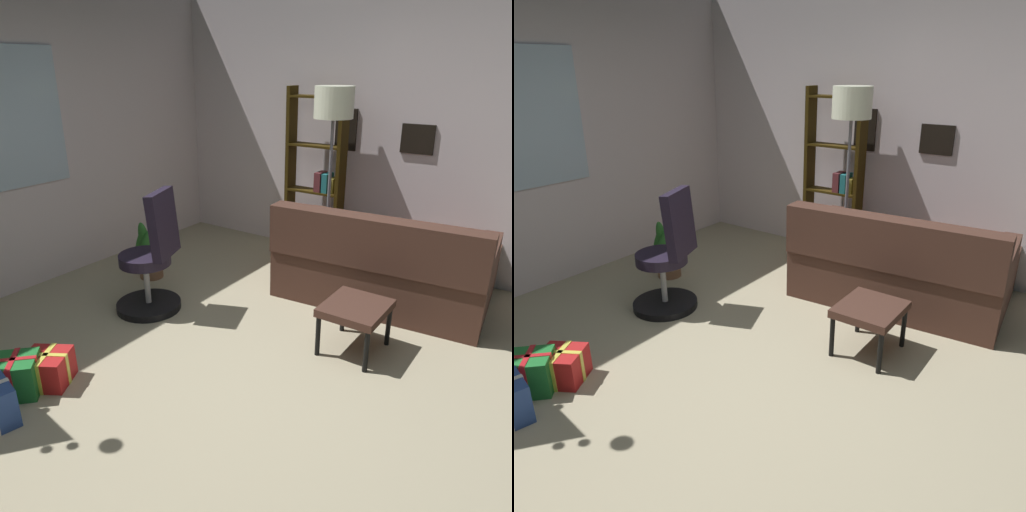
# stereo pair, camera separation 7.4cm
# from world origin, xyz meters

# --- Properties ---
(ground_plane) EXTENTS (5.03, 5.36, 0.10)m
(ground_plane) POSITION_xyz_m (0.00, 0.00, -0.05)
(ground_plane) COLOR tan
(wall_right_with_frames) EXTENTS (0.12, 5.36, 2.85)m
(wall_right_with_frames) POSITION_xyz_m (2.56, 0.00, 1.43)
(wall_right_with_frames) COLOR silver
(wall_right_with_frames) RESTS_ON ground_plane
(couch) EXTENTS (1.85, 1.86, 0.87)m
(couch) POSITION_xyz_m (1.85, -0.29, 0.30)
(couch) COLOR #442920
(couch) RESTS_ON ground_plane
(footstool) EXTENTS (0.49, 0.43, 0.38)m
(footstool) POSITION_xyz_m (0.73, -0.35, 0.33)
(footstool) COLOR #442920
(footstool) RESTS_ON ground_plane
(gift_box_red) EXTENTS (0.38, 0.38, 0.23)m
(gift_box_red) POSITION_xyz_m (-0.81, 1.17, 0.11)
(gift_box_red) COLOR red
(gift_box_red) RESTS_ON ground_plane
(gift_box_green) EXTENTS (0.38, 0.38, 0.26)m
(gift_box_green) POSITION_xyz_m (-0.99, 1.24, 0.13)
(gift_box_green) COLOR #1E722D
(gift_box_green) RESTS_ON ground_plane
(office_chair) EXTENTS (0.56, 0.58, 1.07)m
(office_chair) POSITION_xyz_m (0.35, 1.35, 0.42)
(office_chair) COLOR black
(office_chair) RESTS_ON ground_plane
(bookshelf) EXTENTS (0.18, 0.64, 1.81)m
(bookshelf) POSITION_xyz_m (2.30, 0.84, 0.79)
(bookshelf) COLOR #342508
(bookshelf) RESTS_ON ground_plane
(floor_lamp) EXTENTS (0.36, 0.36, 1.83)m
(floor_lamp) POSITION_xyz_m (1.86, 0.46, 1.56)
(floor_lamp) COLOR slate
(floor_lamp) RESTS_ON ground_plane
(potted_plant) EXTENTS (0.31, 0.33, 0.62)m
(potted_plant) POSITION_xyz_m (0.80, 1.88, 0.24)
(potted_plant) COLOR brown
(potted_plant) RESTS_ON ground_plane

